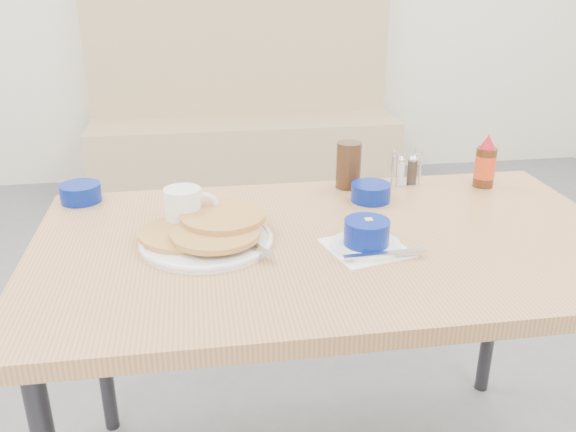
{
  "coord_description": "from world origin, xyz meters",
  "views": [
    {
      "loc": [
        -0.3,
        -1.02,
        1.36
      ],
      "look_at": [
        -0.1,
        0.26,
        0.82
      ],
      "focal_mm": 38.0,
      "sensor_mm": 36.0,
      "label": 1
    }
  ],
  "objects": [
    {
      "name": "booth_bench",
      "position": [
        0.0,
        2.78,
        0.35
      ],
      "size": [
        1.9,
        0.56,
        1.22
      ],
      "color": "tan",
      "rests_on": "ground"
    },
    {
      "name": "dining_table",
      "position": [
        0.0,
        0.25,
        0.7
      ],
      "size": [
        1.4,
        0.8,
        0.76
      ],
      "color": "tan",
      "rests_on": "ground"
    },
    {
      "name": "pancake_plate",
      "position": [
        -0.29,
        0.27,
        0.78
      ],
      "size": [
        0.31,
        0.31,
        0.05
      ],
      "rotation": [
        0.0,
        0.0,
        0.16
      ],
      "color": "white",
      "rests_on": "dining_table"
    },
    {
      "name": "coffee_mug",
      "position": [
        -0.34,
        0.37,
        0.81
      ],
      "size": [
        0.13,
        0.09,
        0.1
      ],
      "rotation": [
        0.0,
        0.0,
        0.08
      ],
      "color": "white",
      "rests_on": "dining_table"
    },
    {
      "name": "grits_setting",
      "position": [
        0.06,
        0.18,
        0.79
      ],
      "size": [
        0.22,
        0.21,
        0.07
      ],
      "rotation": [
        0.0,
        0.0,
        0.26
      ],
      "color": "white",
      "rests_on": "dining_table"
    },
    {
      "name": "creamer_bowl",
      "position": [
        -0.62,
        0.59,
        0.78
      ],
      "size": [
        0.11,
        0.11,
        0.05
      ],
      "rotation": [
        0.0,
        0.0,
        -0.01
      ],
      "color": "navy",
      "rests_on": "dining_table"
    },
    {
      "name": "butter_bowl",
      "position": [
        0.16,
        0.47,
        0.78
      ],
      "size": [
        0.11,
        0.11,
        0.05
      ],
      "rotation": [
        0.0,
        0.0,
        -0.34
      ],
      "color": "navy",
      "rests_on": "dining_table"
    },
    {
      "name": "amber_tumbler",
      "position": [
        0.12,
        0.59,
        0.83
      ],
      "size": [
        0.09,
        0.09,
        0.13
      ],
      "primitive_type": "cylinder",
      "rotation": [
        0.0,
        0.0,
        0.29
      ],
      "color": "#3B2312",
      "rests_on": "dining_table"
    },
    {
      "name": "condiment_caddy",
      "position": [
        0.29,
        0.59,
        0.8
      ],
      "size": [
        0.09,
        0.05,
        0.1
      ],
      "rotation": [
        0.0,
        0.0,
        0.06
      ],
      "color": "silver",
      "rests_on": "dining_table"
    },
    {
      "name": "syrup_bottle",
      "position": [
        0.51,
        0.54,
        0.83
      ],
      "size": [
        0.06,
        0.06,
        0.15
      ],
      "rotation": [
        0.0,
        0.0,
        -0.13
      ],
      "color": "#47230F",
      "rests_on": "dining_table"
    },
    {
      "name": "sugar_wrapper",
      "position": [
        -0.25,
        0.14,
        0.76
      ],
      "size": [
        0.05,
        0.05,
        0.0
      ],
      "primitive_type": "cube",
      "rotation": [
        0.0,
        0.0,
        0.75
      ],
      "color": "#FC547D",
      "rests_on": "dining_table"
    }
  ]
}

